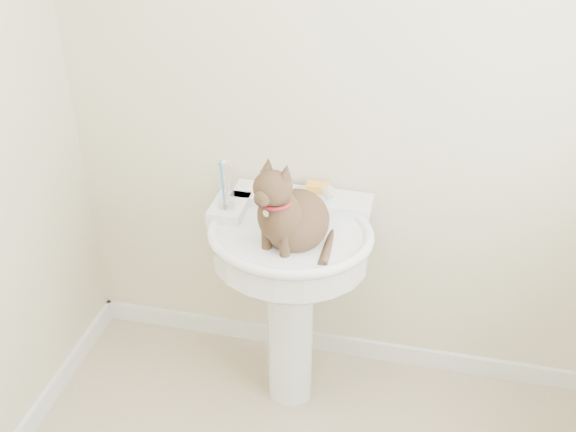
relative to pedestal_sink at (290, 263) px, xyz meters
The scene contains 7 objects.
wall_back 0.67m from the pedestal_sink, 64.49° to the left, with size 2.20×0.00×2.50m, color beige, non-canonical shape.
baseboard_back 0.70m from the pedestal_sink, 63.70° to the left, with size 2.20×0.02×0.09m, color white.
pedestal_sink is the anchor object (origin of this frame).
faucet 0.27m from the pedestal_sink, 89.03° to the left, with size 0.28×0.12×0.14m.
soap_bar 0.32m from the pedestal_sink, 77.05° to the left, with size 0.09×0.06×0.03m, color gold.
toothbrush_cup 0.35m from the pedestal_sink, 168.91° to the left, with size 0.07×0.07×0.18m.
cat 0.25m from the pedestal_sink, 71.53° to the right, with size 0.26×0.32×0.47m.
Camera 1 is at (0.30, -1.17, 2.14)m, focal length 42.00 mm.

